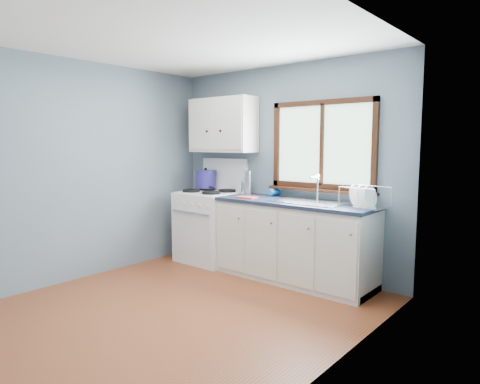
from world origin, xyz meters
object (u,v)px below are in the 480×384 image
Objects in this scene: base_cabinets at (294,245)px; thermos at (249,183)px; utensil_crock at (246,187)px; stockpot at (206,179)px; dish_rack at (364,201)px; sink at (308,208)px; gas_range at (210,224)px; skillet at (206,186)px.

base_cabinets is 1.03m from thermos.
utensil_crock reaches higher than thermos.
base_cabinets is at bearing -4.37° from stockpot.
dish_rack is at bearing -3.62° from thermos.
gas_range is at bearing -179.29° from sink.
stockpot reaches higher than dish_rack.
gas_range reaches higher than utensil_crock.
skillet is (-0.19, 0.13, 0.49)m from gas_range.
gas_range is 2.16m from dish_rack.
dish_rack is (2.30, -0.06, -0.10)m from stockpot.
base_cabinets is at bearing 17.18° from skillet.
gas_range is 0.72m from utensil_crock.
gas_range is at bearing -158.49° from utensil_crock.
stockpot is at bearing 176.09° from sink.
sink is at bearing -0.13° from base_cabinets.
utensil_crock is (-1.01, 0.17, 0.14)m from sink.
gas_range is 3.78× the size of skillet.
base_cabinets is at bearing -11.38° from utensil_crock.
sink is 2.83× the size of thermos.
skillet is at bearing -21.64° from stockpot.
sink is 1.04m from utensil_crock.
thermos is at bearing -16.73° from utensil_crock.
base_cabinets is 1.04m from utensil_crock.
sink is at bearing 17.62° from skillet.
skillet is at bearing 176.23° from sink.
stockpot is at bearing -177.15° from thermos.
base_cabinets is 5.14× the size of skillet.
skillet is 0.72m from thermos.
base_cabinets is at bearing -167.78° from dish_rack.
skillet is 1.09× the size of stockpot.
gas_range is at bearing -162.18° from thermos.
skillet is 0.10m from stockpot.
skillet is at bearing 175.80° from base_cabinets.
utensil_crock is (0.66, 0.06, 0.02)m from skillet.
base_cabinets is at bearing 179.87° from sink.
stockpot is 0.73m from thermos.
utensil_crock reaches higher than base_cabinets.
base_cabinets is 6.23× the size of thermos.
gas_range is at bearing -33.90° from stockpot.
thermos is 1.58m from dish_rack.
gas_range is 0.64m from stockpot.
dish_rack is (1.63, -0.12, -0.02)m from utensil_crock.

